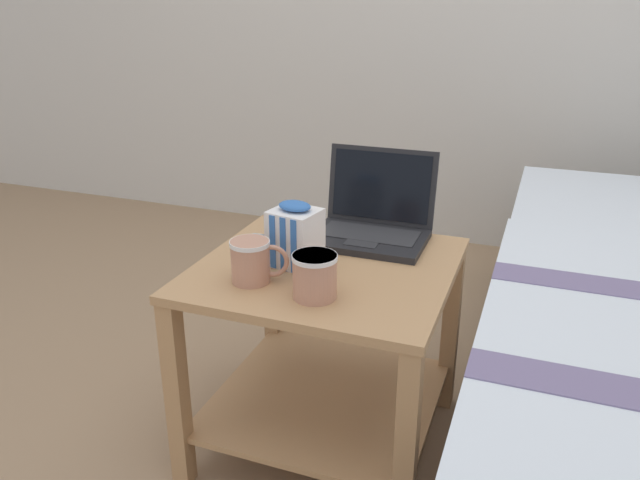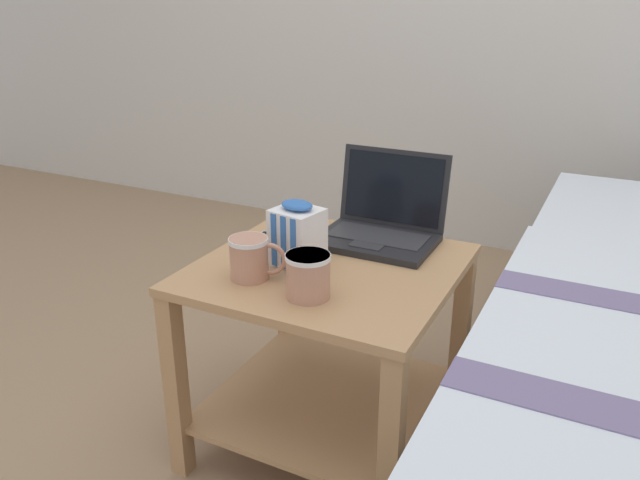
# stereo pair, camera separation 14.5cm
# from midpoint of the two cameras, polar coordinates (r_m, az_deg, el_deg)

# --- Properties ---
(ground_plane) EXTENTS (8.00, 8.00, 0.00)m
(ground_plane) POSITION_cam_midpoint_polar(r_m,az_deg,el_deg) (1.79, -1.90, -17.71)
(ground_plane) COLOR #937556
(bedside_table) EXTENTS (0.60, 0.60, 0.52)m
(bedside_table) POSITION_cam_midpoint_polar(r_m,az_deg,el_deg) (1.60, -2.05, -8.33)
(bedside_table) COLOR tan
(bedside_table) RESTS_ON ground_plane
(laptop) EXTENTS (0.30, 0.25, 0.23)m
(laptop) POSITION_cam_midpoint_polar(r_m,az_deg,el_deg) (1.67, 2.34, 1.68)
(laptop) COLOR black
(laptop) RESTS_ON bedside_table
(mug_front_left) EXTENTS (0.13, 0.09, 0.10)m
(mug_front_left) POSITION_cam_midpoint_polar(r_m,az_deg,el_deg) (1.42, -9.16, -1.80)
(mug_front_left) COLOR tan
(mug_front_left) RESTS_ON bedside_table
(mug_front_right) EXTENTS (0.10, 0.14, 0.10)m
(mug_front_right) POSITION_cam_midpoint_polar(r_m,az_deg,el_deg) (1.34, -3.59, -3.12)
(mug_front_right) COLOR tan
(mug_front_right) RESTS_ON bedside_table
(snack_bag) EXTENTS (0.13, 0.12, 0.16)m
(snack_bag) POSITION_cam_midpoint_polar(r_m,az_deg,el_deg) (1.49, -5.06, 0.35)
(snack_bag) COLOR white
(snack_bag) RESTS_ON bedside_table
(cell_phone) EXTENTS (0.09, 0.14, 0.01)m
(cell_phone) POSITION_cam_midpoint_polar(r_m,az_deg,el_deg) (1.63, -8.35, -0.52)
(cell_phone) COLOR #B7BABC
(cell_phone) RESTS_ON bedside_table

